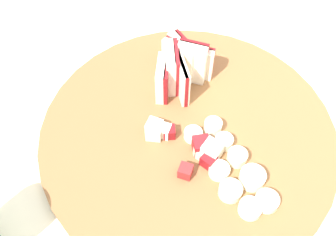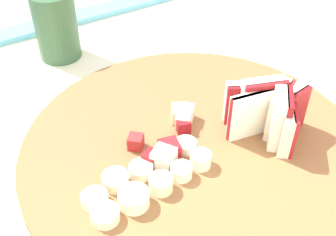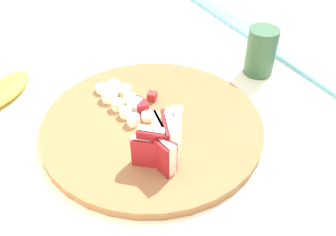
{
  "view_description": "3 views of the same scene",
  "coord_description": "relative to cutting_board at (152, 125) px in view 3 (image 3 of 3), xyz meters",
  "views": [
    {
      "loc": [
        0.23,
        -0.15,
        1.35
      ],
      "look_at": [
        -0.04,
        -0.03,
        0.94
      ],
      "focal_mm": 41.46,
      "sensor_mm": 36.0,
      "label": 1
    },
    {
      "loc": [
        0.19,
        0.26,
        1.26
      ],
      "look_at": [
        0.01,
        -0.03,
        0.98
      ],
      "focal_mm": 45.82,
      "sensor_mm": 36.0,
      "label": 2
    },
    {
      "loc": [
        -0.46,
        0.2,
        1.36
      ],
      "look_at": [
        -0.02,
        -0.04,
        0.94
      ],
      "focal_mm": 41.08,
      "sensor_mm": 36.0,
      "label": 3
    }
  ],
  "objects": [
    {
      "name": "banana_slice_rows",
      "position": [
        0.07,
        0.02,
        0.01
      ],
      "size": [
        0.14,
        0.06,
        0.02
      ],
      "color": "white",
      "rests_on": "cutting_board"
    },
    {
      "name": "apple_wedge_fan",
      "position": [
        -0.08,
        0.02,
        0.04
      ],
      "size": [
        0.09,
        0.09,
        0.06
      ],
      "color": "maroon",
      "rests_on": "cutting_board"
    },
    {
      "name": "cutting_board",
      "position": [
        0.0,
        0.0,
        0.0
      ],
      "size": [
        0.38,
        0.38,
        0.02
      ],
      "primitive_type": "cylinder",
      "color": "brown",
      "rests_on": "tiled_countertop"
    },
    {
      "name": "banana_peel",
      "position": [
        0.22,
        0.2,
        0.0
      ],
      "size": [
        0.14,
        0.14,
        0.02
      ],
      "primitive_type": "ellipsoid",
      "rotation": [
        0.0,
        0.0,
        5.44
      ],
      "color": "gold",
      "rests_on": "tiled_countertop"
    },
    {
      "name": "apple_dice_pile",
      "position": [
        0.02,
        -0.02,
        0.02
      ],
      "size": [
        0.09,
        0.08,
        0.02
      ],
      "color": "maroon",
      "rests_on": "cutting_board"
    },
    {
      "name": "small_jar",
      "position": [
        0.05,
        -0.27,
        0.04
      ],
      "size": [
        0.06,
        0.06,
        0.1
      ],
      "primitive_type": "cylinder",
      "color": "#335638",
      "rests_on": "tiled_countertop"
    }
  ]
}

